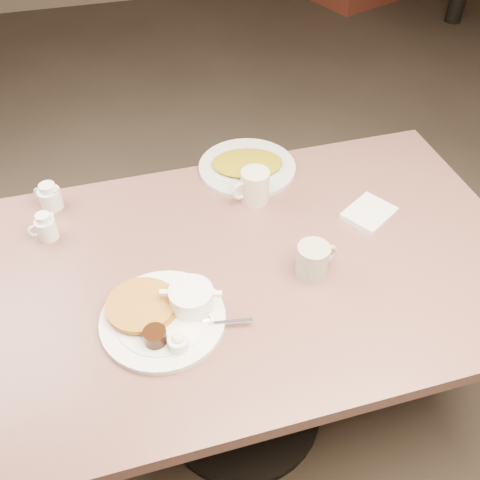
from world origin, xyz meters
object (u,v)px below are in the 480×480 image
object	(u,v)px
diner_table	(242,306)
creamer_left	(46,227)
main_plate	(165,312)
hash_plate	(247,166)
coffee_mug_near	(313,260)
creamer_right	(50,197)
coffee_mug_far	(254,186)

from	to	relation	value
diner_table	creamer_left	xyz separation A→B (m)	(-0.48, 0.24, 0.21)
diner_table	main_plate	bearing A→B (deg)	-151.84
main_plate	hash_plate	xyz separation A→B (m)	(0.35, 0.51, -0.01)
diner_table	coffee_mug_near	bearing A→B (deg)	-24.31
main_plate	creamer_left	xyz separation A→B (m)	(-0.26, 0.36, 0.01)
creamer_right	coffee_mug_near	bearing A→B (deg)	-35.24
coffee_mug_near	hash_plate	distance (m)	0.47
main_plate	creamer_right	bearing A→B (deg)	116.71
diner_table	creamer_left	bearing A→B (deg)	153.19
coffee_mug_far	hash_plate	xyz separation A→B (m)	(0.02, 0.15, -0.04)
creamer_left	main_plate	bearing A→B (deg)	-54.24
creamer_left	coffee_mug_near	bearing A→B (deg)	-26.18
coffee_mug_far	creamer_right	size ratio (longest dim) A/B	1.50
hash_plate	main_plate	bearing A→B (deg)	-124.44
creamer_right	hash_plate	size ratio (longest dim) A/B	0.23
diner_table	creamer_right	size ratio (longest dim) A/B	18.00
diner_table	coffee_mug_far	distance (m)	0.34
creamer_left	diner_table	bearing A→B (deg)	-26.81
main_plate	creamer_left	distance (m)	0.44
main_plate	diner_table	bearing A→B (deg)	28.16
coffee_mug_far	hash_plate	world-z (taller)	coffee_mug_far
hash_plate	coffee_mug_near	bearing A→B (deg)	-85.52
coffee_mug_far	coffee_mug_near	bearing A→B (deg)	-79.35
coffee_mug_near	coffee_mug_far	size ratio (longest dim) A/B	0.99
coffee_mug_near	creamer_right	world-z (taller)	coffee_mug_near
creamer_left	hash_plate	xyz separation A→B (m)	(0.61, 0.15, -0.02)
coffee_mug_far	creamer_left	distance (m)	0.59
creamer_right	hash_plate	bearing A→B (deg)	1.77
coffee_mug_far	creamer_left	world-z (taller)	coffee_mug_far
coffee_mug_near	coffee_mug_far	world-z (taller)	coffee_mug_far
coffee_mug_far	creamer_left	xyz separation A→B (m)	(-0.59, 0.00, -0.01)
coffee_mug_far	diner_table	bearing A→B (deg)	-113.46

